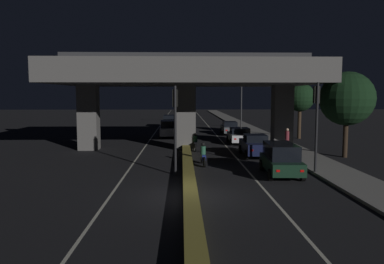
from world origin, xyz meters
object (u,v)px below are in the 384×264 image
object	(u,v)px
car_dark_blue_second	(255,145)
car_white_lead_oncoming	(168,129)
car_dark_green_lead	(281,159)
car_dark_green_second_oncoming	(170,121)
traffic_light_left_of_median	(175,114)
car_white_third	(239,135)
motorcycle_black_filtering_mid	(195,143)
pedestrian_on_sidewalk	(287,140)
motorcycle_blue_filtering_near	(203,156)
street_lamp	(239,93)
car_grey_fourth	(230,128)
traffic_light_right_of_median	(316,112)

from	to	relation	value
car_dark_blue_second	car_white_lead_oncoming	size ratio (longest dim) A/B	1.02
car_dark_green_lead	car_dark_green_second_oncoming	world-z (taller)	car_dark_green_lead
car_dark_blue_second	car_white_lead_oncoming	xyz separation A→B (m)	(-6.65, 12.24, 0.11)
traffic_light_left_of_median	car_dark_green_lead	bearing A→B (deg)	-2.97
traffic_light_left_of_median	car_dark_blue_second	bearing A→B (deg)	46.83
car_white_third	car_dark_green_second_oncoming	distance (m)	19.20
motorcycle_black_filtering_mid	traffic_light_left_of_median	bearing A→B (deg)	172.35
car_dark_green_lead	pedestrian_on_sidewalk	xyz separation A→B (m)	(2.49, 7.59, 0.13)
car_white_third	motorcycle_blue_filtering_near	xyz separation A→B (m)	(-3.93, -10.57, -0.13)
street_lamp	traffic_light_left_of_median	bearing A→B (deg)	-105.17
car_dark_blue_second	car_white_lead_oncoming	world-z (taller)	car_white_lead_oncoming
street_lamp	motorcycle_blue_filtering_near	size ratio (longest dim) A/B	3.98
motorcycle_blue_filtering_near	car_grey_fourth	bearing A→B (deg)	-15.92
street_lamp	pedestrian_on_sidewalk	xyz separation A→B (m)	(0.26, -22.30, -3.64)
traffic_light_left_of_median	pedestrian_on_sidewalk	bearing A→B (deg)	41.33
car_dark_green_lead	traffic_light_left_of_median	bearing A→B (deg)	89.88
street_lamp	car_grey_fourth	size ratio (longest dim) A/B	1.82
traffic_light_right_of_median	motorcycle_black_filtering_mid	size ratio (longest dim) A/B	2.53
motorcycle_blue_filtering_near	pedestrian_on_sidewalk	xyz separation A→B (m)	(6.59, 4.55, 0.44)
car_grey_fourth	car_white_lead_oncoming	bearing A→B (deg)	114.41
car_dark_green_second_oncoming	traffic_light_right_of_median	bearing A→B (deg)	18.28
car_dark_blue_second	pedestrian_on_sidewalk	xyz separation A→B (m)	(2.68, 1.31, 0.25)
car_white_third	motorcycle_blue_filtering_near	bearing A→B (deg)	160.23
motorcycle_black_filtering_mid	car_dark_green_lead	bearing A→B (deg)	-153.71
traffic_light_right_of_median	pedestrian_on_sidewalk	xyz separation A→B (m)	(0.50, 7.29, -2.41)
motorcycle_blue_filtering_near	car_dark_green_lead	bearing A→B (deg)	-130.13
car_white_lead_oncoming	car_dark_green_second_oncoming	distance (m)	13.00
car_dark_green_lead	motorcycle_blue_filtering_near	bearing A→B (deg)	56.32
pedestrian_on_sidewalk	traffic_light_right_of_median	bearing A→B (deg)	-93.90
street_lamp	motorcycle_black_filtering_mid	distance (m)	21.92
traffic_light_right_of_median	street_lamp	size ratio (longest dim) A/B	0.64
traffic_light_right_of_median	street_lamp	xyz separation A→B (m)	(0.23, 29.58, 1.23)
traffic_light_left_of_median	car_dark_green_second_oncoming	xyz separation A→B (m)	(-1.28, 31.22, -2.47)
street_lamp	car_dark_green_lead	bearing A→B (deg)	-94.26
car_dark_green_lead	car_grey_fourth	world-z (taller)	car_dark_green_lead
car_white_lead_oncoming	car_dark_green_second_oncoming	world-z (taller)	car_white_lead_oncoming
pedestrian_on_sidewalk	street_lamp	bearing A→B (deg)	90.67
pedestrian_on_sidewalk	car_white_lead_oncoming	bearing A→B (deg)	130.47
car_grey_fourth	car_white_lead_oncoming	world-z (taller)	car_white_lead_oncoming
car_grey_fourth	car_dark_green_second_oncoming	bearing A→B (deg)	35.40
traffic_light_right_of_median	car_dark_green_second_oncoming	distance (m)	32.61
car_white_third	car_grey_fourth	size ratio (longest dim) A/B	0.94
car_white_third	car_grey_fourth	distance (m)	7.96
car_dark_green_second_oncoming	motorcycle_black_filtering_mid	size ratio (longest dim) A/B	2.40
car_dark_green_lead	car_dark_green_second_oncoming	distance (m)	32.30
car_white_third	pedestrian_on_sidewalk	bearing A→B (deg)	-155.50
car_dark_blue_second	motorcycle_black_filtering_mid	bearing A→B (deg)	53.77
traffic_light_left_of_median	car_dark_green_second_oncoming	world-z (taller)	traffic_light_left_of_median
traffic_light_left_of_median	traffic_light_right_of_median	bearing A→B (deg)	-0.01
car_white_third	car_grey_fourth	xyz separation A→B (m)	(0.12, 7.96, 0.01)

